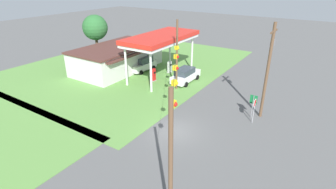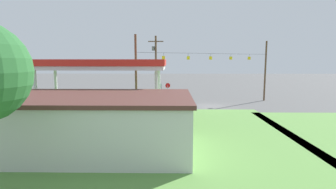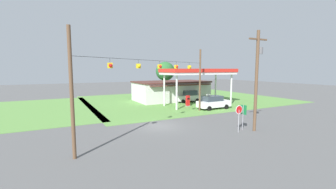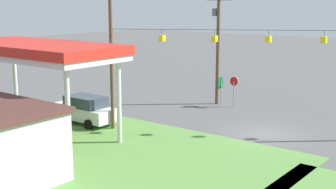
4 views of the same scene
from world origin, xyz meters
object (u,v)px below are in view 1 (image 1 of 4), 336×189
(gas_station_store, at_px, (118,58))
(tree_behind_station, at_px, (95,28))
(car_at_pumps_rear, at_px, (143,64))
(utility_pole_main, at_px, (268,67))
(fuel_pump_far, at_px, (169,67))
(car_at_pumps_front, at_px, (185,75))
(stop_sign_roadside, at_px, (255,106))
(fuel_pump_near, at_px, (153,75))
(route_sign, at_px, (253,102))
(gas_station_canopy, at_px, (161,39))

(gas_station_store, xyz_separation_m, tree_behind_station, (2.05, 6.43, 3.49))
(car_at_pumps_rear, relative_size, utility_pole_main, 0.49)
(fuel_pump_far, distance_m, car_at_pumps_front, 4.25)
(stop_sign_roadside, bearing_deg, utility_pole_main, 170.54)
(fuel_pump_near, relative_size, stop_sign_roadside, 0.68)
(gas_station_store, xyz_separation_m, route_sign, (-3.81, -21.26, -0.08))
(stop_sign_roadside, height_order, utility_pole_main, utility_pole_main)
(gas_station_store, distance_m, car_at_pumps_rear, 3.89)
(fuel_pump_near, bearing_deg, utility_pole_main, -97.74)
(car_at_pumps_front, height_order, tree_behind_station, tree_behind_station)
(stop_sign_roadside, relative_size, utility_pole_main, 0.27)
(fuel_pump_far, xyz_separation_m, stop_sign_roadside, (-7.70, -14.38, 1.01))
(fuel_pump_near, distance_m, route_sign, 14.30)
(stop_sign_roadside, bearing_deg, car_at_pumps_rear, -109.03)
(gas_station_canopy, bearing_deg, route_sign, -108.84)
(gas_station_store, bearing_deg, fuel_pump_far, -68.06)
(car_at_pumps_front, bearing_deg, route_sign, -114.95)
(route_sign, relative_size, tree_behind_station, 0.33)
(car_at_pumps_rear, bearing_deg, utility_pole_main, 80.33)
(fuel_pump_near, height_order, fuel_pump_far, same)
(utility_pole_main, bearing_deg, gas_station_canopy, 74.90)
(fuel_pump_far, bearing_deg, gas_station_store, 111.94)
(gas_station_canopy, distance_m, stop_sign_roadside, 15.87)
(gas_station_store, relative_size, fuel_pump_near, 7.81)
(gas_station_canopy, height_order, stop_sign_roadside, gas_station_canopy)
(gas_station_store, bearing_deg, car_at_pumps_front, -85.01)
(gas_station_canopy, relative_size, route_sign, 4.82)
(fuel_pump_near, relative_size, car_at_pumps_rear, 0.37)
(gas_station_canopy, xyz_separation_m, utility_pole_main, (-3.96, -14.68, -0.13))
(gas_station_store, distance_m, utility_pole_main, 22.41)
(tree_behind_station, bearing_deg, gas_station_store, -107.66)
(stop_sign_roadside, height_order, tree_behind_station, tree_behind_station)
(stop_sign_roadside, bearing_deg, gas_station_canopy, -111.74)
(car_at_pumps_rear, distance_m, route_sign, 18.53)
(car_at_pumps_front, bearing_deg, tree_behind_station, 86.50)
(car_at_pumps_front, bearing_deg, gas_station_canopy, 90.07)
(car_at_pumps_rear, bearing_deg, tree_behind_station, -89.26)
(car_at_pumps_rear, height_order, route_sign, route_sign)
(route_sign, bearing_deg, gas_station_canopy, 71.16)
(fuel_pump_near, bearing_deg, stop_sign_roadside, -104.68)
(fuel_pump_near, bearing_deg, tree_behind_station, 77.44)
(route_sign, bearing_deg, gas_station_store, 79.84)
(gas_station_store, xyz_separation_m, utility_pole_main, (-3.00, -21.95, 3.38))
(stop_sign_roadside, height_order, route_sign, stop_sign_roadside)
(car_at_pumps_rear, bearing_deg, gas_station_canopy, 86.12)
(car_at_pumps_front, relative_size, route_sign, 2.08)
(fuel_pump_far, bearing_deg, utility_pole_main, -112.00)
(gas_station_canopy, distance_m, car_at_pumps_front, 5.72)
(car_at_pumps_front, height_order, car_at_pumps_rear, car_at_pumps_rear)
(car_at_pumps_rear, xyz_separation_m, stop_sign_roadside, (-6.26, -18.14, 0.77))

